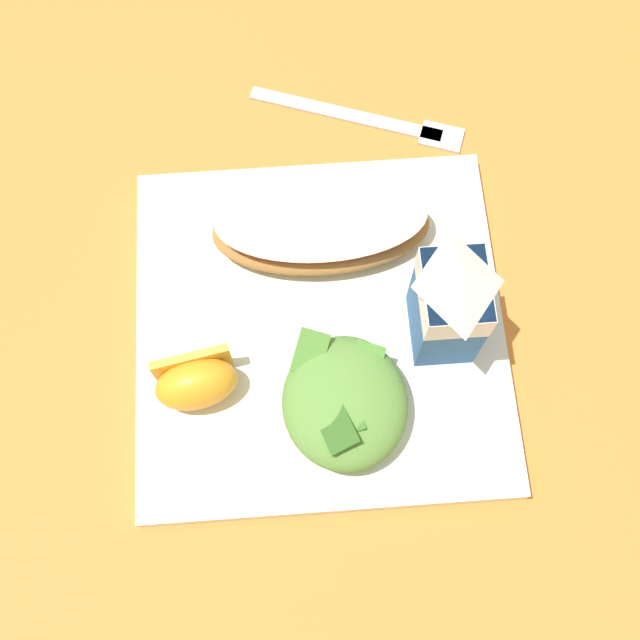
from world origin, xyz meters
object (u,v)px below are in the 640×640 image
at_px(cheesy_pizza_bread, 321,225).
at_px(orange_wedge_front, 196,382).
at_px(green_salad_pile, 345,402).
at_px(white_plate, 320,328).
at_px(milk_carton, 450,301).
at_px(metal_fork, 374,120).

bearing_deg(cheesy_pizza_bread, orange_wedge_front, -39.73).
height_order(green_salad_pile, orange_wedge_front, green_salad_pile).
bearing_deg(white_plate, orange_wedge_front, -64.45).
height_order(white_plate, green_salad_pile, green_salad_pile).
xyz_separation_m(cheesy_pizza_bread, orange_wedge_front, (0.12, -0.10, 0.00)).
bearing_deg(milk_carton, metal_fork, -171.48).
distance_m(white_plate, orange_wedge_front, 0.11).
xyz_separation_m(white_plate, green_salad_pile, (0.07, 0.01, 0.03)).
height_order(white_plate, cheesy_pizza_bread, cheesy_pizza_bread).
height_order(orange_wedge_front, metal_fork, orange_wedge_front).
height_order(green_salad_pile, milk_carton, milk_carton).
distance_m(cheesy_pizza_bread, orange_wedge_front, 0.15).
xyz_separation_m(green_salad_pile, milk_carton, (-0.06, 0.08, 0.04)).
distance_m(milk_carton, orange_wedge_front, 0.19).
xyz_separation_m(white_plate, orange_wedge_front, (0.04, -0.09, 0.03)).
bearing_deg(cheesy_pizza_bread, milk_carton, 44.50).
xyz_separation_m(cheesy_pizza_bread, green_salad_pile, (0.14, 0.01, 0.00)).
height_order(white_plate, metal_fork, white_plate).
relative_size(cheesy_pizza_bread, orange_wedge_front, 2.59).
bearing_deg(orange_wedge_front, metal_fork, 146.63).
height_order(cheesy_pizza_bread, orange_wedge_front, orange_wedge_front).
xyz_separation_m(white_plate, cheesy_pizza_bread, (-0.07, 0.01, 0.03)).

